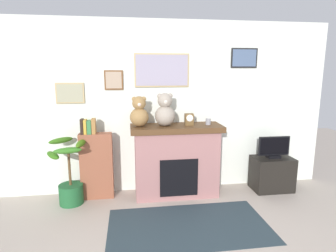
% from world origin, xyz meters
% --- Properties ---
extents(back_wall, '(5.20, 0.15, 2.60)m').
position_xyz_m(back_wall, '(-0.00, 2.00, 1.31)').
color(back_wall, silver).
rests_on(back_wall, ground_plane).
extents(fireplace, '(1.34, 0.54, 1.07)m').
position_xyz_m(fireplace, '(0.14, 1.70, 0.54)').
color(fireplace, '#986664').
rests_on(fireplace, ground_plane).
extents(bookshelf, '(0.46, 0.16, 1.19)m').
position_xyz_m(bookshelf, '(-1.04, 1.74, 0.53)').
color(bookshelf, brown).
rests_on(bookshelf, ground_plane).
extents(potted_plant, '(0.56, 0.59, 0.93)m').
position_xyz_m(potted_plant, '(-1.39, 1.59, 0.36)').
color(potted_plant, '#1E592D').
rests_on(potted_plant, ground_plane).
extents(tv_stand, '(0.60, 0.40, 0.53)m').
position_xyz_m(tv_stand, '(1.67, 1.64, 0.27)').
color(tv_stand, black).
rests_on(tv_stand, ground_plane).
extents(television, '(0.50, 0.14, 0.34)m').
position_xyz_m(television, '(1.67, 1.64, 0.69)').
color(television, black).
rests_on(television, tv_stand).
extents(area_rug, '(1.94, 1.06, 0.01)m').
position_xyz_m(area_rug, '(0.14, 0.78, 0.00)').
color(area_rug, '#2B3A42').
rests_on(area_rug, ground_plane).
extents(candle_jar, '(0.08, 0.08, 0.09)m').
position_xyz_m(candle_jar, '(0.62, 1.68, 1.12)').
color(candle_jar, gray).
rests_on(candle_jar, fireplace).
extents(mantel_clock, '(0.12, 0.09, 0.17)m').
position_xyz_m(mantel_clock, '(0.33, 1.68, 1.16)').
color(mantel_clock, brown).
rests_on(mantel_clock, fireplace).
extents(teddy_bear_brown, '(0.27, 0.27, 0.43)m').
position_xyz_m(teddy_bear_brown, '(-0.40, 1.68, 1.27)').
color(teddy_bear_brown, olive).
rests_on(teddy_bear_brown, fireplace).
extents(teddy_bear_cream, '(0.29, 0.29, 0.47)m').
position_xyz_m(teddy_bear_cream, '(-0.03, 1.68, 1.29)').
color(teddy_bear_cream, gray).
rests_on(teddy_bear_cream, fireplace).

